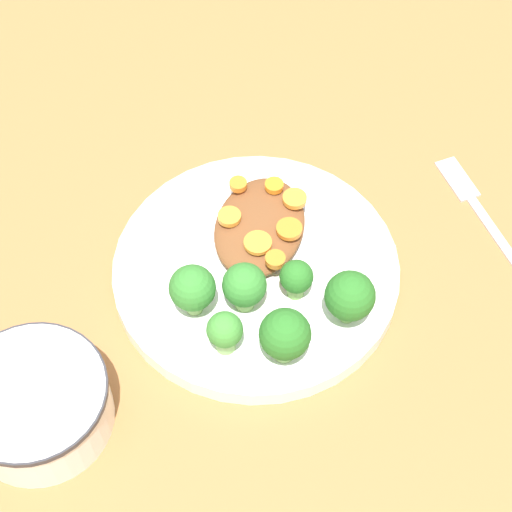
% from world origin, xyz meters
% --- Properties ---
extents(ground_plane, '(4.00, 4.00, 0.00)m').
position_xyz_m(ground_plane, '(0.00, 0.00, 0.00)').
color(ground_plane, '#9E6638').
extents(plate, '(0.28, 0.28, 0.03)m').
position_xyz_m(plate, '(0.00, 0.00, 0.01)').
color(plate, white).
rests_on(plate, ground_plane).
extents(dip_bowl, '(0.13, 0.13, 0.06)m').
position_xyz_m(dip_bowl, '(0.19, -0.15, 0.03)').
color(dip_bowl, white).
rests_on(dip_bowl, ground_plane).
extents(stew_mound, '(0.13, 0.09, 0.02)m').
position_xyz_m(stew_mound, '(-0.04, -0.01, 0.03)').
color(stew_mound, brown).
rests_on(stew_mound, plate).
extents(broccoli_floret_0, '(0.04, 0.04, 0.05)m').
position_xyz_m(broccoli_floret_0, '(0.05, 0.00, 0.05)').
color(broccoli_floret_0, '#7FA85B').
rests_on(broccoli_floret_0, plate).
extents(broccoli_floret_1, '(0.03, 0.03, 0.05)m').
position_xyz_m(broccoli_floret_1, '(0.10, -0.01, 0.05)').
color(broccoli_floret_1, '#7FA85B').
rests_on(broccoli_floret_1, plate).
extents(broccoli_floret_2, '(0.05, 0.05, 0.06)m').
position_xyz_m(broccoli_floret_2, '(0.09, 0.05, 0.06)').
color(broccoli_floret_2, '#7FA85B').
rests_on(broccoli_floret_2, plate).
extents(broccoli_floret_3, '(0.03, 0.03, 0.05)m').
position_xyz_m(broccoli_floret_3, '(0.02, 0.04, 0.05)').
color(broccoli_floret_3, '#759E51').
rests_on(broccoli_floret_3, plate).
extents(broccoli_floret_4, '(0.04, 0.04, 0.06)m').
position_xyz_m(broccoli_floret_4, '(0.06, -0.04, 0.06)').
color(broccoli_floret_4, '#7FA85B').
rests_on(broccoli_floret_4, plate).
extents(broccoli_floret_5, '(0.05, 0.05, 0.06)m').
position_xyz_m(broccoli_floret_5, '(0.04, 0.10, 0.06)').
color(broccoli_floret_5, '#7FA85B').
rests_on(broccoli_floret_5, plate).
extents(carrot_slice_0, '(0.03, 0.03, 0.00)m').
position_xyz_m(carrot_slice_0, '(-0.01, 0.00, 0.05)').
color(carrot_slice_0, orange).
rests_on(carrot_slice_0, stew_mound).
extents(carrot_slice_1, '(0.02, 0.02, 0.01)m').
position_xyz_m(carrot_slice_1, '(-0.07, 0.02, 0.05)').
color(carrot_slice_1, orange).
rests_on(carrot_slice_1, stew_mound).
extents(carrot_slice_2, '(0.02, 0.02, 0.01)m').
position_xyz_m(carrot_slice_2, '(-0.07, -0.04, 0.05)').
color(carrot_slice_2, orange).
rests_on(carrot_slice_2, stew_mound).
extents(carrot_slice_3, '(0.03, 0.03, 0.01)m').
position_xyz_m(carrot_slice_3, '(-0.03, 0.03, 0.05)').
color(carrot_slice_3, orange).
rests_on(carrot_slice_3, stew_mound).
extents(carrot_slice_4, '(0.02, 0.02, 0.01)m').
position_xyz_m(carrot_slice_4, '(-0.03, -0.03, 0.05)').
color(carrot_slice_4, orange).
rests_on(carrot_slice_4, stew_mound).
extents(carrot_slice_5, '(0.02, 0.02, 0.01)m').
position_xyz_m(carrot_slice_5, '(-0.08, -0.00, 0.05)').
color(carrot_slice_5, orange).
rests_on(carrot_slice_5, stew_mound).
extents(carrot_slice_6, '(0.02, 0.02, 0.01)m').
position_xyz_m(carrot_slice_6, '(0.01, 0.02, 0.05)').
color(carrot_slice_6, orange).
rests_on(carrot_slice_6, stew_mound).
extents(fork, '(0.17, 0.13, 0.01)m').
position_xyz_m(fork, '(-0.13, 0.21, 0.00)').
color(fork, silver).
rests_on(fork, ground_plane).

